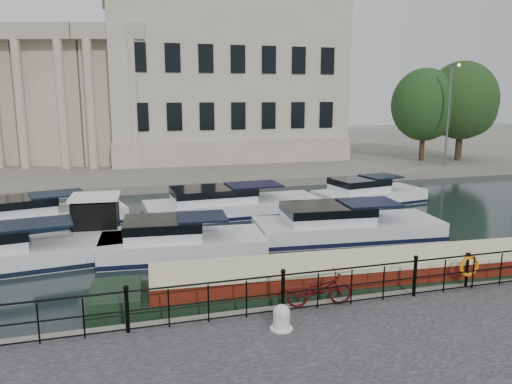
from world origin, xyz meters
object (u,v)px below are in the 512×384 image
Objects in this scene: bicycle at (319,289)px; narrowboat at (370,283)px; mooring_bollard at (281,318)px; life_ring_post at (469,266)px; harbour_hut at (96,222)px.

narrowboat is (2.44, 1.55, -0.67)m from bicycle.
bicycle is at bearing 35.69° from mooring_bollard.
life_ring_post is 0.06× the size of narrowboat.
bicycle is 11.39m from harbour_hut.
mooring_bollard is at bearing -62.19° from harbour_hut.
narrowboat is (-2.36, 1.61, -0.86)m from life_ring_post.
mooring_bollard is 0.22× the size of harbour_hut.
mooring_bollard is 4.69m from narrowboat.
harbour_hut reaches higher than life_ring_post.
harbour_hut is (-4.57, 10.71, 0.10)m from mooring_bollard.
harbour_hut reaches higher than bicycle.
bicycle is at bearing -53.40° from harbour_hut.
life_ring_post is at bearing -85.45° from bicycle.
bicycle is 2.87× the size of mooring_bollard.
mooring_bollard is 0.60× the size of life_ring_post.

